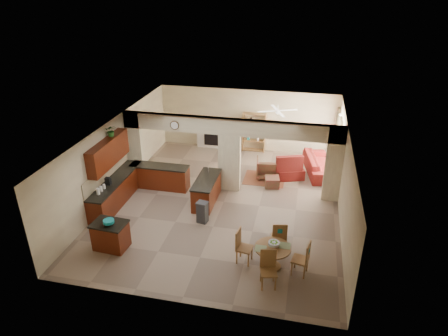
% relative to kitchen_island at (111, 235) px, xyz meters
% --- Properties ---
extents(floor, '(10.00, 10.00, 0.00)m').
position_rel_kitchen_island_xyz_m(floor, '(2.69, 3.29, -0.43)').
color(floor, '#88725E').
rests_on(floor, ground).
extents(ceiling, '(10.00, 10.00, 0.00)m').
position_rel_kitchen_island_xyz_m(ceiling, '(2.69, 3.29, 2.37)').
color(ceiling, white).
rests_on(ceiling, wall_back).
extents(wall_back, '(8.00, 0.00, 8.00)m').
position_rel_kitchen_island_xyz_m(wall_back, '(2.69, 8.29, 0.97)').
color(wall_back, beige).
rests_on(wall_back, floor).
extents(wall_front, '(8.00, 0.00, 8.00)m').
position_rel_kitchen_island_xyz_m(wall_front, '(2.69, -1.71, 0.97)').
color(wall_front, beige).
rests_on(wall_front, floor).
extents(wall_left, '(0.00, 10.00, 10.00)m').
position_rel_kitchen_island_xyz_m(wall_left, '(-1.31, 3.29, 0.97)').
color(wall_left, beige).
rests_on(wall_left, floor).
extents(wall_right, '(0.00, 10.00, 10.00)m').
position_rel_kitchen_island_xyz_m(wall_right, '(6.69, 3.29, 0.97)').
color(wall_right, beige).
rests_on(wall_right, floor).
extents(partition_left_pier, '(0.60, 0.25, 2.80)m').
position_rel_kitchen_island_xyz_m(partition_left_pier, '(-1.01, 4.29, 0.97)').
color(partition_left_pier, beige).
rests_on(partition_left_pier, floor).
extents(partition_center_pier, '(0.80, 0.25, 2.20)m').
position_rel_kitchen_island_xyz_m(partition_center_pier, '(2.69, 4.29, 0.67)').
color(partition_center_pier, beige).
rests_on(partition_center_pier, floor).
extents(partition_right_pier, '(0.60, 0.25, 2.80)m').
position_rel_kitchen_island_xyz_m(partition_right_pier, '(6.39, 4.29, 0.97)').
color(partition_right_pier, beige).
rests_on(partition_right_pier, floor).
extents(partition_header, '(8.00, 0.25, 0.60)m').
position_rel_kitchen_island_xyz_m(partition_header, '(2.69, 4.29, 2.07)').
color(partition_header, beige).
rests_on(partition_header, partition_center_pier).
extents(kitchen_counter, '(2.52, 3.29, 1.48)m').
position_rel_kitchen_island_xyz_m(kitchen_counter, '(-0.57, 3.04, 0.03)').
color(kitchen_counter, '#441407').
rests_on(kitchen_counter, floor).
extents(upper_cabinets, '(0.35, 2.40, 0.90)m').
position_rel_kitchen_island_xyz_m(upper_cabinets, '(-1.13, 2.49, 1.49)').
color(upper_cabinets, '#441407').
rests_on(upper_cabinets, wall_left).
extents(peninsula, '(0.70, 1.85, 0.91)m').
position_rel_kitchen_island_xyz_m(peninsula, '(2.09, 3.18, 0.03)').
color(peninsula, '#441407').
rests_on(peninsula, floor).
extents(wall_clock, '(0.34, 0.03, 0.34)m').
position_rel_kitchen_island_xyz_m(wall_clock, '(0.69, 4.14, 2.02)').
color(wall_clock, '#4D3519').
rests_on(wall_clock, partition_header).
extents(rug, '(1.60, 1.30, 0.01)m').
position_rel_kitchen_island_xyz_m(rug, '(3.89, 5.39, -0.43)').
color(rug, brown).
rests_on(rug, floor).
extents(fireplace, '(1.60, 0.35, 1.20)m').
position_rel_kitchen_island_xyz_m(fireplace, '(1.09, 8.12, 0.18)').
color(fireplace, beige).
rests_on(fireplace, floor).
extents(shelving_unit, '(1.00, 0.32, 1.80)m').
position_rel_kitchen_island_xyz_m(shelving_unit, '(3.04, 8.11, 0.47)').
color(shelving_unit, olive).
rests_on(shelving_unit, floor).
extents(window_a, '(0.02, 0.90, 1.90)m').
position_rel_kitchen_island_xyz_m(window_a, '(6.66, 5.59, 0.77)').
color(window_a, white).
rests_on(window_a, wall_right).
extents(window_b, '(0.02, 0.90, 1.90)m').
position_rel_kitchen_island_xyz_m(window_b, '(6.66, 7.29, 0.77)').
color(window_b, white).
rests_on(window_b, wall_right).
extents(glazed_door, '(0.02, 0.70, 2.10)m').
position_rel_kitchen_island_xyz_m(glazed_door, '(6.66, 6.44, 0.62)').
color(glazed_door, white).
rests_on(glazed_door, wall_right).
extents(drape_a_left, '(0.10, 0.28, 2.30)m').
position_rel_kitchen_island_xyz_m(drape_a_left, '(6.62, 4.99, 0.77)').
color(drape_a_left, '#3A1F17').
rests_on(drape_a_left, wall_right).
extents(drape_a_right, '(0.10, 0.28, 2.30)m').
position_rel_kitchen_island_xyz_m(drape_a_right, '(6.62, 6.19, 0.77)').
color(drape_a_right, '#3A1F17').
rests_on(drape_a_right, wall_right).
extents(drape_b_left, '(0.10, 0.28, 2.30)m').
position_rel_kitchen_island_xyz_m(drape_b_left, '(6.62, 6.69, 0.77)').
color(drape_b_left, '#3A1F17').
rests_on(drape_b_left, wall_right).
extents(drape_b_right, '(0.10, 0.28, 2.30)m').
position_rel_kitchen_island_xyz_m(drape_b_right, '(6.62, 7.89, 0.77)').
color(drape_b_right, '#3A1F17').
rests_on(drape_b_right, wall_right).
extents(ceiling_fan, '(1.00, 1.00, 0.10)m').
position_rel_kitchen_island_xyz_m(ceiling_fan, '(4.19, 6.29, 2.13)').
color(ceiling_fan, white).
rests_on(ceiling_fan, ceiling).
extents(kitchen_island, '(1.03, 0.77, 0.86)m').
position_rel_kitchen_island_xyz_m(kitchen_island, '(0.00, 0.00, 0.00)').
color(kitchen_island, '#441407').
rests_on(kitchen_island, floor).
extents(teal_bowl, '(0.32, 0.32, 0.15)m').
position_rel_kitchen_island_xyz_m(teal_bowl, '(0.04, -0.07, 0.50)').
color(teal_bowl, teal).
rests_on(teal_bowl, kitchen_island).
extents(trash_can, '(0.37, 0.33, 0.69)m').
position_rel_kitchen_island_xyz_m(trash_can, '(2.28, 1.89, -0.09)').
color(trash_can, '#2E2D30').
rests_on(trash_can, floor).
extents(dining_table, '(1.00, 1.00, 0.68)m').
position_rel_kitchen_island_xyz_m(dining_table, '(4.74, 0.11, 0.03)').
color(dining_table, olive).
rests_on(dining_table, floor).
extents(fruit_bowl, '(0.31, 0.31, 0.16)m').
position_rel_kitchen_island_xyz_m(fruit_bowl, '(4.76, 0.15, 0.33)').
color(fruit_bowl, '#62BB28').
rests_on(fruit_bowl, dining_table).
extents(sofa, '(2.60, 1.42, 0.72)m').
position_rel_kitchen_island_xyz_m(sofa, '(5.99, 6.44, -0.07)').
color(sofa, maroon).
rests_on(sofa, floor).
extents(chaise, '(1.28, 1.17, 0.42)m').
position_rel_kitchen_island_xyz_m(chaise, '(4.83, 5.77, -0.22)').
color(chaise, maroon).
rests_on(chaise, floor).
extents(armchair, '(0.95, 0.97, 0.79)m').
position_rel_kitchen_island_xyz_m(armchair, '(3.96, 5.59, -0.04)').
color(armchair, maroon).
rests_on(armchair, floor).
extents(ottoman, '(0.61, 0.61, 0.38)m').
position_rel_kitchen_island_xyz_m(ottoman, '(4.25, 4.83, -0.24)').
color(ottoman, maroon).
rests_on(ottoman, floor).
extents(plant, '(0.46, 0.43, 0.40)m').
position_rel_kitchen_island_xyz_m(plant, '(-1.13, 2.86, 2.14)').
color(plant, '#155216').
rests_on(plant, upper_cabinets).
extents(chair_north, '(0.49, 0.49, 1.02)m').
position_rel_kitchen_island_xyz_m(chair_north, '(4.85, 0.82, 0.12)').
color(chair_north, olive).
rests_on(chair_north, floor).
extents(chair_east, '(0.50, 0.50, 1.02)m').
position_rel_kitchen_island_xyz_m(chair_east, '(5.58, 0.00, 0.12)').
color(chair_east, olive).
rests_on(chair_east, floor).
extents(chair_south, '(0.50, 0.50, 1.02)m').
position_rel_kitchen_island_xyz_m(chair_south, '(4.71, -0.56, 0.12)').
color(chair_south, olive).
rests_on(chair_south, floor).
extents(chair_west, '(0.47, 0.47, 1.02)m').
position_rel_kitchen_island_xyz_m(chair_west, '(3.87, 0.21, 0.12)').
color(chair_west, olive).
rests_on(chair_west, floor).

